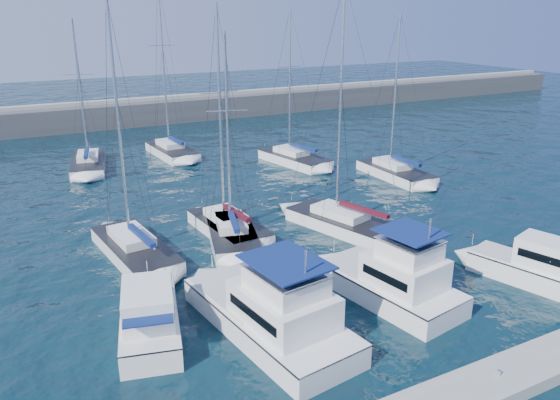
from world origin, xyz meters
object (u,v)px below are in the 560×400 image
motor_yacht_port_inner (274,314)px  sailboat_back_a (89,164)px  motor_yacht_port_outer (149,317)px  sailboat_back_b (172,151)px  sailboat_mid_c (232,235)px  motor_yacht_stbd_inner (395,282)px  sailboat_back_c (294,159)px  sailboat_mid_d (345,223)px  motor_yacht_stbd_outer (534,268)px  sailboat_mid_e (395,172)px  sailboat_mid_b (229,227)px  sailboat_mid_a (135,249)px

motor_yacht_port_inner → sailboat_back_a: size_ratio=0.73×
motor_yacht_port_outer → sailboat_back_b: sailboat_back_b is taller
sailboat_mid_c → sailboat_back_a: bearing=118.9°
motor_yacht_stbd_inner → sailboat_back_c: bearing=62.2°
sailboat_mid_c → sailboat_mid_d: (7.91, -1.78, 0.01)m
motor_yacht_port_inner → sailboat_mid_d: (10.49, 9.40, -0.60)m
motor_yacht_stbd_outer → sailboat_mid_d: sailboat_mid_d is taller
sailboat_mid_e → sailboat_back_c: 10.47m
sailboat_back_a → sailboat_mid_b: bearing=-63.8°
sailboat_mid_b → sailboat_back_a: sailboat_mid_b is taller
motor_yacht_stbd_outer → sailboat_back_b: (-9.57, 37.64, -0.38)m
sailboat_mid_b → sailboat_back_c: size_ratio=1.01×
sailboat_mid_d → sailboat_mid_e: size_ratio=1.14×
sailboat_mid_b → motor_yacht_stbd_outer: bearing=-54.1°
motor_yacht_stbd_outer → sailboat_mid_b: size_ratio=0.44×
sailboat_mid_a → sailboat_back_b: sailboat_back_b is taller
sailboat_mid_e → motor_yacht_port_inner: bearing=-140.5°
motor_yacht_stbd_inner → sailboat_mid_a: sailboat_mid_a is taller
motor_yacht_stbd_inner → sailboat_mid_d: bearing=61.1°
sailboat_mid_d → sailboat_back_c: 18.10m
motor_yacht_port_inner → sailboat_mid_a: size_ratio=0.66×
motor_yacht_port_inner → motor_yacht_stbd_inner: size_ratio=1.25×
sailboat_mid_c → sailboat_mid_d: size_ratio=0.82×
motor_yacht_port_outer → sailboat_mid_a: 9.24m
motor_yacht_port_outer → sailboat_mid_a: bearing=94.7°
sailboat_back_b → sailboat_mid_e: bearing=-52.1°
motor_yacht_stbd_outer → sailboat_back_a: (-18.34, 36.45, -0.43)m
sailboat_back_b → sailboat_back_c: 13.40m
motor_yacht_port_inner → sailboat_back_c: (15.98, 26.65, -0.61)m
motor_yacht_stbd_outer → motor_yacht_port_inner: bearing=155.6°
motor_yacht_stbd_inner → sailboat_mid_d: 10.04m
motor_yacht_port_inner → sailboat_mid_d: bearing=34.2°
motor_yacht_port_inner → sailboat_mid_d: 14.10m
motor_yacht_stbd_outer → sailboat_mid_a: (-19.22, 14.05, -0.41)m
sailboat_mid_d → sailboat_mid_a: bearing=153.3°
motor_yacht_stbd_inner → sailboat_mid_e: bearing=41.3°
motor_yacht_port_outer → sailboat_back_c: 31.91m
motor_yacht_port_inner → sailboat_mid_c: (2.58, 11.17, -0.61)m
motor_yacht_stbd_outer → sailboat_mid_e: (6.41, 20.14, -0.42)m
sailboat_mid_c → sailboat_back_b: size_ratio=0.76×
motor_yacht_port_inner → sailboat_mid_e: size_ratio=0.71×
motor_yacht_port_inner → sailboat_back_a: (-2.84, 34.31, -0.62)m
sailboat_mid_d → sailboat_mid_e: bearing=20.3°
sailboat_mid_c → sailboat_mid_e: sailboat_mid_e is taller
motor_yacht_port_inner → sailboat_back_b: size_ratio=0.57×
sailboat_mid_a → sailboat_mid_c: sailboat_mid_a is taller
sailboat_mid_a → sailboat_mid_e: bearing=6.6°
motor_yacht_stbd_inner → sailboat_mid_e: sailboat_mid_e is taller
sailboat_mid_c → sailboat_back_b: sailboat_back_b is taller
motor_yacht_port_inner → sailboat_back_b: sailboat_back_b is taller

